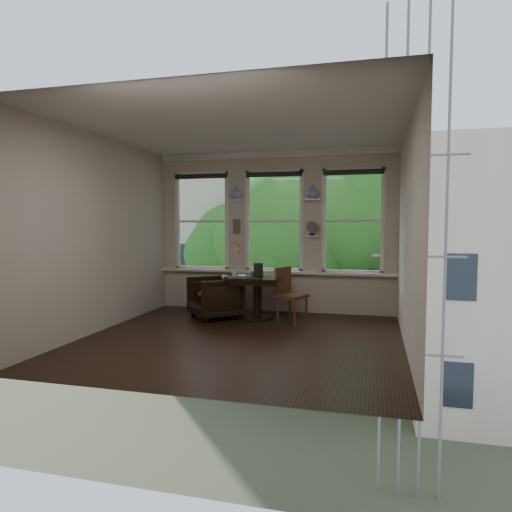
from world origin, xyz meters
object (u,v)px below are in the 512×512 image
(laptop, at_px, (262,276))
(mug, at_px, (234,275))
(side_chair_right, at_px, (292,296))
(armchair_left, at_px, (215,297))
(table, at_px, (258,298))

(laptop, bearing_deg, mug, -159.68)
(side_chair_right, distance_m, mug, 1.03)
(armchair_left, distance_m, side_chair_right, 1.38)
(table, xyz_separation_m, laptop, (0.10, -0.10, 0.39))
(table, height_order, mug, mug)
(armchair_left, height_order, laptop, laptop)
(table, distance_m, armchair_left, 0.75)
(side_chair_right, height_order, mug, side_chair_right)
(armchair_left, bearing_deg, table, 57.80)
(armchair_left, xyz_separation_m, mug, (0.40, -0.15, 0.43))
(side_chair_right, xyz_separation_m, laptop, (-0.54, 0.05, 0.30))
(table, distance_m, mug, 0.60)
(table, height_order, laptop, laptop)
(table, xyz_separation_m, armchair_left, (-0.74, -0.12, -0.01))
(mug, bearing_deg, armchair_left, 159.71)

